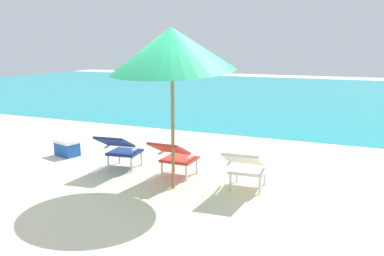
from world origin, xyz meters
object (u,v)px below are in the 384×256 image
at_px(lounge_chair_center, 175,155).
at_px(cooler_box, 67,148).
at_px(lounge_chair_left, 120,148).
at_px(beach_ball, 251,164).
at_px(lounge_chair_right, 246,165).
at_px(beach_umbrella_center, 172,49).

bearing_deg(lounge_chair_center, cooler_box, 170.85).
bearing_deg(lounge_chair_left, beach_ball, 21.67).
height_order(lounge_chair_left, lounge_chair_right, same).
bearing_deg(cooler_box, lounge_chair_right, -8.03).
relative_size(beach_umbrella_center, cooler_box, 4.57).
relative_size(lounge_chair_center, cooler_box, 1.64).
distance_m(beach_umbrella_center, beach_ball, 2.47).
height_order(lounge_chair_center, lounge_chair_right, same).
bearing_deg(beach_umbrella_center, lounge_chair_right, 16.03).
relative_size(lounge_chair_left, cooler_box, 1.74).
xyz_separation_m(beach_ball, cooler_box, (-3.58, -0.44, 0.03)).
relative_size(lounge_chair_right, beach_umbrella_center, 0.37).
xyz_separation_m(lounge_chair_right, beach_ball, (-0.18, 0.97, -0.28)).
relative_size(lounge_chair_center, beach_ball, 3.41).
relative_size(lounge_chair_right, cooler_box, 1.69).
distance_m(lounge_chair_left, beach_umbrella_center, 2.12).
height_order(lounge_chair_right, beach_umbrella_center, beach_umbrella_center).
bearing_deg(beach_ball, cooler_box, -172.94).
bearing_deg(beach_umbrella_center, beach_ball, 55.89).
distance_m(beach_ball, cooler_box, 3.61).
distance_m(lounge_chair_left, lounge_chair_center, 1.05).
height_order(lounge_chair_center, beach_umbrella_center, beach_umbrella_center).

